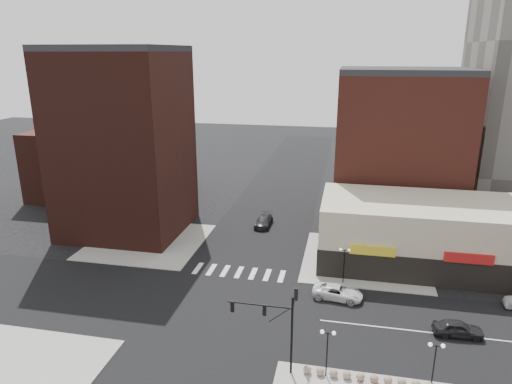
# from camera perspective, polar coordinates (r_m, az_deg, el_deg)

# --- Properties ---
(ground) EXTENTS (240.00, 240.00, 0.00)m
(ground) POSITION_cam_1_polar(r_m,az_deg,el_deg) (47.85, -4.41, -14.39)
(ground) COLOR black
(ground) RESTS_ON ground
(road_ew) EXTENTS (200.00, 14.00, 0.02)m
(road_ew) POSITION_cam_1_polar(r_m,az_deg,el_deg) (47.84, -4.41, -14.38)
(road_ew) COLOR black
(road_ew) RESTS_ON ground
(road_ns) EXTENTS (14.00, 200.00, 0.02)m
(road_ns) POSITION_cam_1_polar(r_m,az_deg,el_deg) (47.84, -4.41, -14.38)
(road_ns) COLOR black
(road_ns) RESTS_ON ground
(sidewalk_nw) EXTENTS (15.00, 15.00, 0.12)m
(sidewalk_nw) POSITION_cam_1_polar(r_m,az_deg,el_deg) (64.64, -13.36, -6.03)
(sidewalk_nw) COLOR gray
(sidewalk_nw) RESTS_ON ground
(sidewalk_ne) EXTENTS (15.00, 15.00, 0.12)m
(sidewalk_ne) POSITION_cam_1_polar(r_m,az_deg,el_deg) (59.18, 13.38, -8.26)
(sidewalk_ne) COLOR gray
(sidewalk_ne) RESTS_ON ground
(building_nw) EXTENTS (16.00, 15.00, 25.00)m
(building_nw) POSITION_cam_1_polar(r_m,az_deg,el_deg) (66.43, -16.21, 5.63)
(building_nw) COLOR #391812
(building_nw) RESTS_ON ground
(building_nw_low) EXTENTS (20.00, 18.00, 12.00)m
(building_nw_low) POSITION_cam_1_polar(r_m,az_deg,el_deg) (87.24, -18.82, 3.65)
(building_nw_low) COLOR #391812
(building_nw_low) RESTS_ON ground
(building_ne_midrise) EXTENTS (18.00, 15.00, 22.00)m
(building_ne_midrise) POSITION_cam_1_polar(r_m,az_deg,el_deg) (70.39, 17.40, 4.90)
(building_ne_midrise) COLOR maroon
(building_ne_midrise) RESTS_ON ground
(building_ne_row) EXTENTS (24.20, 12.20, 8.00)m
(building_ne_row) POSITION_cam_1_polar(r_m,az_deg,el_deg) (59.03, 19.92, -5.49)
(building_ne_row) COLOR beige
(building_ne_row) RESTS_ON ground
(traffic_signal) EXTENTS (5.59, 3.09, 7.77)m
(traffic_signal) POSITION_cam_1_polar(r_m,az_deg,el_deg) (37.40, 3.10, -15.26)
(traffic_signal) COLOR black
(traffic_signal) RESTS_ON ground
(street_lamp_se_a) EXTENTS (1.22, 0.32, 4.16)m
(street_lamp_se_a) POSITION_cam_1_polar(r_m,az_deg,el_deg) (37.93, 8.94, -17.99)
(street_lamp_se_a) COLOR black
(street_lamp_se_a) RESTS_ON sidewalk_se
(street_lamp_se_b) EXTENTS (1.22, 0.32, 4.16)m
(street_lamp_se_b) POSITION_cam_1_polar(r_m,az_deg,el_deg) (38.63, 21.51, -18.39)
(street_lamp_se_b) COLOR black
(street_lamp_se_b) RESTS_ON sidewalk_se
(street_lamp_ne) EXTENTS (1.22, 0.32, 4.16)m
(street_lamp_ne) POSITION_cam_1_polar(r_m,az_deg,el_deg) (51.86, 11.00, -7.92)
(street_lamp_ne) COLOR black
(street_lamp_ne) RESTS_ON sidewalk_ne
(bollard_row) EXTENTS (10.12, 0.67, 0.67)m
(bollard_row) POSITION_cam_1_polar(r_m,az_deg,el_deg) (39.70, 13.73, -21.60)
(bollard_row) COLOR gray
(bollard_row) RESTS_ON sidewalk_se
(white_suv) EXTENTS (5.47, 2.98, 1.46)m
(white_suv) POSITION_cam_1_polar(r_m,az_deg,el_deg) (49.93, 10.18, -12.22)
(white_suv) COLOR silver
(white_suv) RESTS_ON ground
(dark_sedan_east) EXTENTS (4.48, 1.96, 1.50)m
(dark_sedan_east) POSITION_cam_1_polar(r_m,az_deg,el_deg) (47.30, 23.93, -15.33)
(dark_sedan_east) COLOR black
(dark_sedan_east) RESTS_ON ground
(dark_sedan_north) EXTENTS (2.24, 5.38, 1.55)m
(dark_sedan_north) POSITION_cam_1_polar(r_m,az_deg,el_deg) (68.28, 0.97, -3.62)
(dark_sedan_north) COLOR black
(dark_sedan_north) RESTS_ON ground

